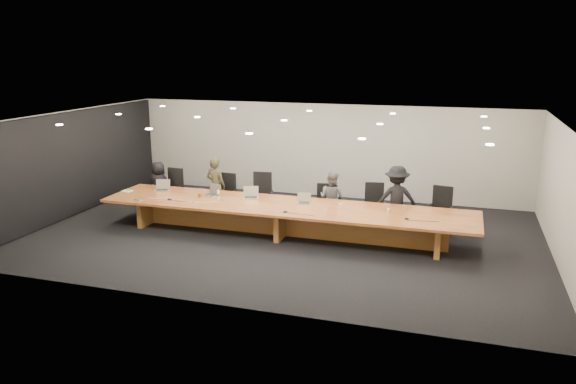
{
  "coord_description": "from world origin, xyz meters",
  "views": [
    {
      "loc": [
        3.95,
        -12.26,
        4.32
      ],
      "look_at": [
        0.0,
        0.3,
        1.0
      ],
      "focal_mm": 35.0,
      "sensor_mm": 36.0,
      "label": 1
    }
  ],
  "objects_px": {
    "chair_right": "(374,206)",
    "chair_far_right": "(440,210)",
    "laptop_c": "(251,192)",
    "av_box": "(138,199)",
    "chair_mid_left": "(261,195)",
    "person_d": "(396,199)",
    "laptop_d": "(304,198)",
    "amber_mug": "(200,196)",
    "paper_cup_far": "(388,210)",
    "mic_right": "(407,218)",
    "conference_table": "(284,214)",
    "laptop_b": "(211,190)",
    "chair_far_left": "(171,189)",
    "mic_center": "(285,212)",
    "water_bottle": "(218,195)",
    "person_c": "(332,198)",
    "person_b": "(216,186)",
    "mic_left": "(169,199)",
    "person_a": "(159,185)",
    "chair_left": "(225,193)",
    "paper_cup_near": "(340,205)",
    "laptop_a": "(162,185)"
  },
  "relations": [
    {
      "from": "chair_far_left",
      "to": "paper_cup_far",
      "type": "xyz_separation_m",
      "value": [
        6.17,
        -1.14,
        0.21
      ]
    },
    {
      "from": "chair_left",
      "to": "laptop_a",
      "type": "distance_m",
      "value": 1.69
    },
    {
      "from": "paper_cup_near",
      "to": "paper_cup_far",
      "type": "relative_size",
      "value": 1.11
    },
    {
      "from": "paper_cup_far",
      "to": "mic_right",
      "type": "distance_m",
      "value": 0.63
    },
    {
      "from": "laptop_b",
      "to": "mic_left",
      "type": "height_order",
      "value": "laptop_b"
    },
    {
      "from": "person_b",
      "to": "laptop_b",
      "type": "distance_m",
      "value": 0.92
    },
    {
      "from": "water_bottle",
      "to": "conference_table",
      "type": "bearing_deg",
      "value": -0.49
    },
    {
      "from": "laptop_b",
      "to": "paper_cup_far",
      "type": "height_order",
      "value": "laptop_b"
    },
    {
      "from": "chair_far_left",
      "to": "person_d",
      "type": "xyz_separation_m",
      "value": [
        6.24,
        -0.15,
        0.24
      ]
    },
    {
      "from": "chair_mid_left",
      "to": "person_b",
      "type": "bearing_deg",
      "value": 177.67
    },
    {
      "from": "paper_cup_near",
      "to": "person_c",
      "type": "bearing_deg",
      "value": 114.24
    },
    {
      "from": "conference_table",
      "to": "water_bottle",
      "type": "distance_m",
      "value": 1.75
    },
    {
      "from": "av_box",
      "to": "mic_center",
      "type": "bearing_deg",
      "value": 10.45
    },
    {
      "from": "person_a",
      "to": "paper_cup_near",
      "type": "bearing_deg",
      "value": 170.84
    },
    {
      "from": "paper_cup_near",
      "to": "av_box",
      "type": "xyz_separation_m",
      "value": [
        -4.9,
        -0.86,
        -0.03
      ]
    },
    {
      "from": "amber_mug",
      "to": "water_bottle",
      "type": "bearing_deg",
      "value": -4.49
    },
    {
      "from": "person_c",
      "to": "chair_right",
      "type": "bearing_deg",
      "value": -161.36
    },
    {
      "from": "laptop_c",
      "to": "av_box",
      "type": "xyz_separation_m",
      "value": [
        -2.59,
        -0.99,
        -0.13
      ]
    },
    {
      "from": "chair_far_left",
      "to": "mic_center",
      "type": "xyz_separation_m",
      "value": [
        3.94,
        -1.85,
        0.19
      ]
    },
    {
      "from": "chair_mid_left",
      "to": "chair_left",
      "type": "bearing_deg",
      "value": 172.83
    },
    {
      "from": "chair_far_left",
      "to": "laptop_c",
      "type": "distance_m",
      "value": 2.89
    },
    {
      "from": "laptop_d",
      "to": "laptop_b",
      "type": "bearing_deg",
      "value": 165.08
    },
    {
      "from": "laptop_b",
      "to": "laptop_a",
      "type": "bearing_deg",
      "value": -159.2
    },
    {
      "from": "person_c",
      "to": "av_box",
      "type": "relative_size",
      "value": 7.57
    },
    {
      "from": "chair_mid_left",
      "to": "mic_left",
      "type": "bearing_deg",
      "value": -144.2
    },
    {
      "from": "laptop_d",
      "to": "amber_mug",
      "type": "bearing_deg",
      "value": 171.07
    },
    {
      "from": "paper_cup_near",
      "to": "mic_left",
      "type": "distance_m",
      "value": 4.22
    },
    {
      "from": "conference_table",
      "to": "chair_right",
      "type": "bearing_deg",
      "value": 32.71
    },
    {
      "from": "chair_left",
      "to": "person_b",
      "type": "height_order",
      "value": "person_b"
    },
    {
      "from": "chair_far_right",
      "to": "laptop_c",
      "type": "height_order",
      "value": "chair_far_right"
    },
    {
      "from": "person_b",
      "to": "laptop_c",
      "type": "distance_m",
      "value": 1.57
    },
    {
      "from": "laptop_a",
      "to": "person_c",
      "type": "bearing_deg",
      "value": -4.86
    },
    {
      "from": "laptop_b",
      "to": "chair_far_left",
      "type": "bearing_deg",
      "value": 173.54
    },
    {
      "from": "laptop_c",
      "to": "paper_cup_far",
      "type": "height_order",
      "value": "laptop_c"
    },
    {
      "from": "water_bottle",
      "to": "paper_cup_far",
      "type": "height_order",
      "value": "water_bottle"
    },
    {
      "from": "chair_right",
      "to": "chair_left",
      "type": "bearing_deg",
      "value": 170.46
    },
    {
      "from": "chair_mid_left",
      "to": "mic_left",
      "type": "height_order",
      "value": "chair_mid_left"
    },
    {
      "from": "person_a",
      "to": "person_b",
      "type": "relative_size",
      "value": 0.87
    },
    {
      "from": "chair_far_left",
      "to": "paper_cup_far",
      "type": "relative_size",
      "value": 14.98
    },
    {
      "from": "chair_right",
      "to": "water_bottle",
      "type": "xyz_separation_m",
      "value": [
        -3.67,
        -1.24,
        0.29
      ]
    },
    {
      "from": "person_b",
      "to": "av_box",
      "type": "xyz_separation_m",
      "value": [
        -1.26,
        -1.82,
        -0.02
      ]
    },
    {
      "from": "conference_table",
      "to": "person_a",
      "type": "xyz_separation_m",
      "value": [
        -4.06,
        1.18,
        0.16
      ]
    },
    {
      "from": "laptop_a",
      "to": "person_b",
      "type": "bearing_deg",
      "value": 19.1
    },
    {
      "from": "person_c",
      "to": "laptop_b",
      "type": "bearing_deg",
      "value": 33.12
    },
    {
      "from": "laptop_b",
      "to": "amber_mug",
      "type": "distance_m",
      "value": 0.35
    },
    {
      "from": "chair_right",
      "to": "chair_far_right",
      "type": "height_order",
      "value": "chair_far_right"
    },
    {
      "from": "mic_left",
      "to": "chair_right",
      "type": "bearing_deg",
      "value": 18.75
    },
    {
      "from": "chair_far_left",
      "to": "laptop_d",
      "type": "distance_m",
      "value": 4.27
    },
    {
      "from": "chair_mid_left",
      "to": "laptop_d",
      "type": "xyz_separation_m",
      "value": [
        1.49,
        -1.04,
        0.28
      ]
    },
    {
      "from": "chair_mid_left",
      "to": "person_d",
      "type": "height_order",
      "value": "person_d"
    }
  ]
}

